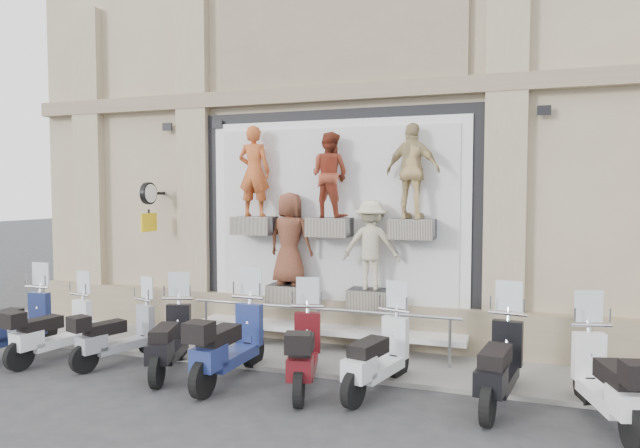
# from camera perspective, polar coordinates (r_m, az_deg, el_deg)

# --- Properties ---
(ground) EXTENTS (90.00, 90.00, 0.00)m
(ground) POSITION_cam_1_polar(r_m,az_deg,el_deg) (8.73, -4.72, -16.80)
(ground) COLOR #2E2E31
(ground) RESTS_ON ground
(sidewalk) EXTENTS (16.00, 2.20, 0.08)m
(sidewalk) POSITION_cam_1_polar(r_m,az_deg,el_deg) (10.57, 0.07, -12.94)
(sidewalk) COLOR gray
(sidewalk) RESTS_ON ground
(building) EXTENTS (14.00, 8.60, 12.00)m
(building) POSITION_cam_1_polar(r_m,az_deg,el_deg) (15.15, 6.46, 14.73)
(building) COLOR tan
(building) RESTS_ON ground
(shop_vitrine) EXTENTS (5.60, 0.83, 4.30)m
(shop_vitrine) POSITION_cam_1_polar(r_m,az_deg,el_deg) (10.76, 1.49, 0.09)
(shop_vitrine) COLOR black
(shop_vitrine) RESTS_ON ground
(guard_rail) EXTENTS (5.06, 0.10, 0.93)m
(guard_rail) POSITION_cam_1_polar(r_m,az_deg,el_deg) (10.37, -0.11, -10.83)
(guard_rail) COLOR #9EA0A5
(guard_rail) RESTS_ON ground
(clock_sign_bracket) EXTENTS (0.10, 0.80, 1.02)m
(clock_sign_bracket) POSITION_cam_1_polar(r_m,az_deg,el_deg) (12.31, -16.72, 2.26)
(clock_sign_bracket) COLOR black
(clock_sign_bracket) RESTS_ON ground
(scooter_a) EXTENTS (0.67, 2.02, 1.63)m
(scooter_a) POSITION_cam_1_polar(r_m,az_deg,el_deg) (11.87, -28.27, -7.69)
(scooter_a) COLOR #15204C
(scooter_a) RESTS_ON ground
(scooter_b) EXTENTS (0.86, 1.94, 1.52)m
(scooter_b) POSITION_cam_1_polar(r_m,az_deg,el_deg) (11.21, -25.00, -8.52)
(scooter_b) COLOR silver
(scooter_b) RESTS_ON ground
(scooter_c) EXTENTS (1.05, 1.87, 1.46)m
(scooter_c) POSITION_cam_1_polar(r_m,az_deg,el_deg) (10.59, -19.48, -9.26)
(scooter_c) COLOR gray
(scooter_c) RESTS_ON ground
(scooter_d) EXTENTS (1.17, 2.03, 1.59)m
(scooter_d) POSITION_cam_1_polar(r_m,az_deg,el_deg) (9.80, -14.83, -9.79)
(scooter_d) COLOR black
(scooter_d) RESTS_ON ground
(scooter_e) EXTENTS (0.68, 2.14, 1.73)m
(scooter_e) POSITION_cam_1_polar(r_m,az_deg,el_deg) (9.17, -9.01, -10.20)
(scooter_e) COLOR navy
(scooter_e) RESTS_ON ground
(scooter_f) EXTENTS (1.09, 2.07, 1.61)m
(scooter_f) POSITION_cam_1_polar(r_m,az_deg,el_deg) (8.75, -1.63, -11.20)
(scooter_f) COLOR #4C0D11
(scooter_f) RESTS_ON ground
(scooter_g) EXTENTS (1.02, 2.04, 1.59)m
(scooter_g) POSITION_cam_1_polar(r_m,az_deg,el_deg) (8.63, 5.79, -11.48)
(scooter_g) COLOR silver
(scooter_g) RESTS_ON ground
(scooter_h) EXTENTS (0.89, 2.12, 1.67)m
(scooter_h) POSITION_cam_1_polar(r_m,az_deg,el_deg) (8.44, 17.53, -11.69)
(scooter_h) COLOR black
(scooter_h) RESTS_ON ground
(scooter_i) EXTENTS (1.09, 2.10, 1.64)m
(scooter_i) POSITION_cam_1_polar(r_m,az_deg,el_deg) (8.28, 26.84, -12.33)
(scooter_i) COLOR silver
(scooter_i) RESTS_ON ground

